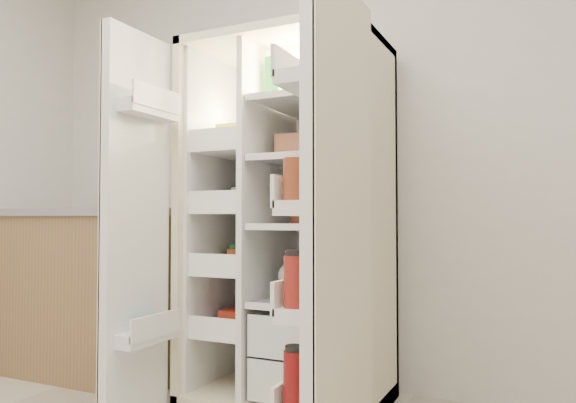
% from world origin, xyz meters
% --- Properties ---
extents(wall_back, '(4.00, 0.02, 2.70)m').
position_xyz_m(wall_back, '(0.00, 2.00, 1.35)').
color(wall_back, silver).
rests_on(wall_back, floor).
extents(refrigerator, '(0.92, 0.70, 1.80)m').
position_xyz_m(refrigerator, '(-0.06, 1.65, 0.75)').
color(refrigerator, beige).
rests_on(refrigerator, floor).
extents(freezer_door, '(0.15, 0.40, 1.72)m').
position_xyz_m(freezer_door, '(-0.58, 1.05, 0.89)').
color(freezer_door, white).
rests_on(freezer_door, floor).
extents(fridge_door, '(0.17, 0.58, 1.72)m').
position_xyz_m(fridge_door, '(0.40, 0.96, 0.87)').
color(fridge_door, white).
rests_on(fridge_door, floor).
extents(kitchen_counter, '(1.35, 0.72, 0.98)m').
position_xyz_m(kitchen_counter, '(-1.41, 1.64, 0.49)').
color(kitchen_counter, '#8F6847').
rests_on(kitchen_counter, floor).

